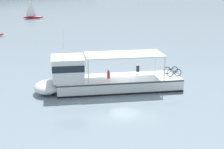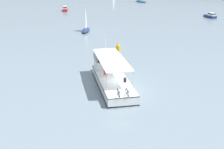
% 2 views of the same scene
% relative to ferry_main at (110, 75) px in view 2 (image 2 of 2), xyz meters
% --- Properties ---
extents(ground_plane, '(400.00, 400.00, 0.00)m').
position_rel_ferry_main_xyz_m(ground_plane, '(1.94, -1.18, -1.01)').
color(ground_plane, gray).
extents(ferry_main, '(10.93, 11.40, 5.32)m').
position_rel_ferry_main_xyz_m(ferry_main, '(0.00, 0.00, 0.00)').
color(ferry_main, white).
rests_on(ferry_main, ground).
extents(motorboat_far_left, '(3.11, 3.70, 1.26)m').
position_rel_ferry_main_xyz_m(motorboat_far_left, '(-41.15, 41.67, -0.47)').
color(motorboat_far_left, maroon).
rests_on(motorboat_far_left, ground).
extents(sailboat_mid_channel, '(5.00, 2.57, 5.40)m').
position_rel_ferry_main_xyz_m(sailboat_mid_channel, '(-31.80, 70.71, -0.47)').
color(sailboat_mid_channel, teal).
rests_on(sailboat_mid_channel, ground).
extents(motorboat_horizon_east, '(3.69, 3.15, 1.26)m').
position_rel_ferry_main_xyz_m(motorboat_horizon_east, '(-2.75, 51.83, -0.47)').
color(motorboat_horizon_east, navy).
rests_on(motorboat_horizon_east, ground).
extents(sailboat_near_starboard, '(3.42, 4.92, 5.40)m').
position_rel_ferry_main_xyz_m(sailboat_near_starboard, '(-19.58, 21.98, -0.47)').
color(sailboat_near_starboard, navy).
rests_on(sailboat_near_starboard, ground).
extents(channel_buoy, '(0.70, 0.70, 1.40)m').
position_rel_ferry_main_xyz_m(channel_buoy, '(-6.52, 12.79, -0.45)').
color(channel_buoy, gold).
rests_on(channel_buoy, ground).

